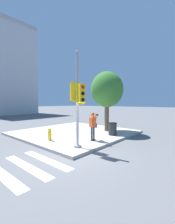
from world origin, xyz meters
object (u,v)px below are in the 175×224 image
street_tree (107,90)px  fire_hydrant (50,134)px  person_photographer (93,124)px  trash_bin (113,129)px  traffic_signal_pole (77,99)px

street_tree → fire_hydrant: 5.77m
person_photographer → trash_bin: bearing=-2.3°
person_photographer → trash_bin: size_ratio=1.96×
fire_hydrant → traffic_signal_pole: bearing=-86.8°
street_tree → person_photographer: bearing=-160.9°
traffic_signal_pole → trash_bin: (3.72, 0.16, -2.08)m
trash_bin → person_photographer: bearing=177.7°
traffic_signal_pole → person_photographer: bearing=8.9°
traffic_signal_pole → fire_hydrant: (-0.13, 2.25, -2.14)m
fire_hydrant → person_photographer: bearing=-49.2°
fire_hydrant → street_tree: bearing=-10.5°
person_photographer → fire_hydrant: (-1.72, 2.00, -0.65)m
traffic_signal_pole → street_tree: traffic_signal_pole is taller
traffic_signal_pole → person_photographer: (1.60, 0.25, -1.49)m
person_photographer → traffic_signal_pole: bearing=-171.1°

